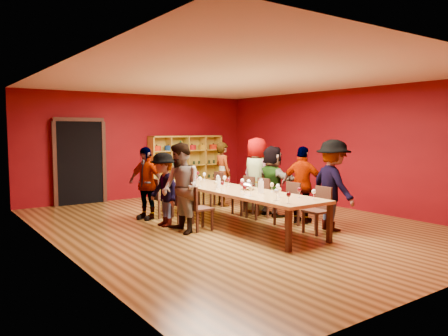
{
  "coord_description": "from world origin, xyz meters",
  "views": [
    {
      "loc": [
        -5.37,
        -7.22,
        1.98
      ],
      "look_at": [
        0.1,
        0.47,
        1.15
      ],
      "focal_mm": 35.0,
      "sensor_mm": 36.0,
      "label": 1
    }
  ],
  "objects_px": {
    "tasting_table": "(233,191)",
    "chair_person_right_0": "(319,207)",
    "person_right_1": "(303,185)",
    "chair_person_right_2": "(260,196)",
    "chair_person_left_3": "(178,201)",
    "person_left_4": "(146,183)",
    "person_right_4": "(223,174)",
    "chair_person_right_1": "(289,202)",
    "person_right_3": "(257,175)",
    "shelving_unit": "(186,162)",
    "person_right_0": "(333,185)",
    "person_left_2": "(181,188)",
    "wine_bottle": "(188,175)",
    "spittoon_bowl": "(248,186)",
    "chair_person_left_4": "(159,196)",
    "person_left_3": "(164,189)",
    "person_right_2": "(273,181)",
    "chair_person_right_3": "(245,193)",
    "chair_person_left_2": "(197,206)",
    "chair_person_right_4": "(215,187)"
  },
  "relations": [
    {
      "from": "tasting_table",
      "to": "chair_person_right_0",
      "type": "bearing_deg",
      "value": -59.6
    },
    {
      "from": "person_right_1",
      "to": "chair_person_right_2",
      "type": "height_order",
      "value": "person_right_1"
    },
    {
      "from": "chair_person_left_3",
      "to": "person_left_4",
      "type": "distance_m",
      "value": 0.97
    },
    {
      "from": "chair_person_left_3",
      "to": "person_right_4",
      "type": "xyz_separation_m",
      "value": [
        2.06,
        1.29,
        0.33
      ]
    },
    {
      "from": "chair_person_right_1",
      "to": "person_right_3",
      "type": "xyz_separation_m",
      "value": [
        0.34,
        1.47,
        0.4
      ]
    },
    {
      "from": "shelving_unit",
      "to": "person_right_0",
      "type": "bearing_deg",
      "value": -91.13
    },
    {
      "from": "person_left_2",
      "to": "wine_bottle",
      "type": "bearing_deg",
      "value": 147.75
    },
    {
      "from": "person_right_4",
      "to": "person_right_3",
      "type": "bearing_deg",
      "value": -169.71
    },
    {
      "from": "tasting_table",
      "to": "person_left_2",
      "type": "bearing_deg",
      "value": -179.0
    },
    {
      "from": "person_right_0",
      "to": "person_right_1",
      "type": "xyz_separation_m",
      "value": [
        0.02,
        0.82,
        -0.08
      ]
    },
    {
      "from": "chair_person_left_3",
      "to": "person_right_3",
      "type": "height_order",
      "value": "person_right_3"
    },
    {
      "from": "chair_person_right_0",
      "to": "spittoon_bowl",
      "type": "distance_m",
      "value": 1.52
    },
    {
      "from": "chair_person_left_4",
      "to": "wine_bottle",
      "type": "relative_size",
      "value": 3.19
    },
    {
      "from": "spittoon_bowl",
      "to": "person_right_1",
      "type": "bearing_deg",
      "value": -23.07
    },
    {
      "from": "person_left_3",
      "to": "spittoon_bowl",
      "type": "distance_m",
      "value": 1.73
    },
    {
      "from": "person_right_2",
      "to": "chair_person_right_1",
      "type": "bearing_deg",
      "value": 161.56
    },
    {
      "from": "person_left_2",
      "to": "person_left_3",
      "type": "distance_m",
      "value": 0.74
    },
    {
      "from": "tasting_table",
      "to": "chair_person_right_2",
      "type": "distance_m",
      "value": 0.96
    },
    {
      "from": "chair_person_right_3",
      "to": "person_right_4",
      "type": "xyz_separation_m",
      "value": [
        0.24,
        1.26,
        0.33
      ]
    },
    {
      "from": "chair_person_right_1",
      "to": "chair_person_right_2",
      "type": "distance_m",
      "value": 0.94
    },
    {
      "from": "shelving_unit",
      "to": "person_right_2",
      "type": "xyz_separation_m",
      "value": [
        -0.11,
        -4.1,
        -0.17
      ]
    },
    {
      "from": "person_left_2",
      "to": "person_left_3",
      "type": "xyz_separation_m",
      "value": [
        0.01,
        0.73,
        -0.11
      ]
    },
    {
      "from": "person_left_2",
      "to": "person_left_4",
      "type": "xyz_separation_m",
      "value": [
        0.03,
        1.6,
        -0.07
      ]
    },
    {
      "from": "chair_person_right_2",
      "to": "spittoon_bowl",
      "type": "height_order",
      "value": "spittoon_bowl"
    },
    {
      "from": "chair_person_left_4",
      "to": "person_right_4",
      "type": "distance_m",
      "value": 2.13
    },
    {
      "from": "chair_person_right_3",
      "to": "wine_bottle",
      "type": "bearing_deg",
      "value": 122.68
    },
    {
      "from": "chair_person_right_3",
      "to": "person_right_4",
      "type": "height_order",
      "value": "person_right_4"
    },
    {
      "from": "chair_person_left_2",
      "to": "person_left_2",
      "type": "distance_m",
      "value": 0.51
    },
    {
      "from": "person_left_2",
      "to": "person_right_0",
      "type": "bearing_deg",
      "value": 60.91
    },
    {
      "from": "tasting_table",
      "to": "chair_person_right_4",
      "type": "bearing_deg",
      "value": 65.53
    },
    {
      "from": "person_right_0",
      "to": "person_left_4",
      "type": "bearing_deg",
      "value": 52.26
    },
    {
      "from": "chair_person_right_2",
      "to": "chair_person_left_2",
      "type": "bearing_deg",
      "value": -172.61
    },
    {
      "from": "person_left_2",
      "to": "person_right_3",
      "type": "xyz_separation_m",
      "value": [
        2.51,
        0.76,
        0.03
      ]
    },
    {
      "from": "shelving_unit",
      "to": "person_left_2",
      "type": "relative_size",
      "value": 1.38
    },
    {
      "from": "chair_person_right_0",
      "to": "chair_person_right_1",
      "type": "distance_m",
      "value": 0.82
    },
    {
      "from": "chair_person_left_2",
      "to": "wine_bottle",
      "type": "relative_size",
      "value": 3.19
    },
    {
      "from": "chair_person_left_4",
      "to": "person_right_2",
      "type": "bearing_deg",
      "value": -31.79
    },
    {
      "from": "shelving_unit",
      "to": "chair_person_right_3",
      "type": "height_order",
      "value": "shelving_unit"
    },
    {
      "from": "shelving_unit",
      "to": "spittoon_bowl",
      "type": "height_order",
      "value": "shelving_unit"
    },
    {
      "from": "chair_person_left_4",
      "to": "chair_person_right_4",
      "type": "bearing_deg",
      "value": 13.09
    },
    {
      "from": "shelving_unit",
      "to": "spittoon_bowl",
      "type": "xyz_separation_m",
      "value": [
        -1.21,
        -4.57,
        -0.16
      ]
    },
    {
      "from": "chair_person_left_2",
      "to": "chair_person_left_3",
      "type": "xyz_separation_m",
      "value": [
        0.0,
        0.73,
        0.0
      ]
    },
    {
      "from": "chair_person_right_2",
      "to": "chair_person_right_3",
      "type": "relative_size",
      "value": 1.0
    },
    {
      "from": "person_left_4",
      "to": "wine_bottle",
      "type": "xyz_separation_m",
      "value": [
        1.34,
        0.42,
        0.05
      ]
    },
    {
      "from": "shelving_unit",
      "to": "person_left_3",
      "type": "xyz_separation_m",
      "value": [
        -2.65,
        -3.61,
        -0.22
      ]
    },
    {
      "from": "chair_person_left_4",
      "to": "person_right_0",
      "type": "xyz_separation_m",
      "value": [
        2.19,
        -3.13,
        0.4
      ]
    },
    {
      "from": "person_left_2",
      "to": "person_right_0",
      "type": "relative_size",
      "value": 0.97
    },
    {
      "from": "tasting_table",
      "to": "chair_person_right_0",
      "type": "distance_m",
      "value": 1.81
    },
    {
      "from": "wine_bottle",
      "to": "chair_person_left_3",
      "type": "bearing_deg",
      "value": -128.42
    },
    {
      "from": "wine_bottle",
      "to": "person_right_4",
      "type": "bearing_deg",
      "value": 0.41
    }
  ]
}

